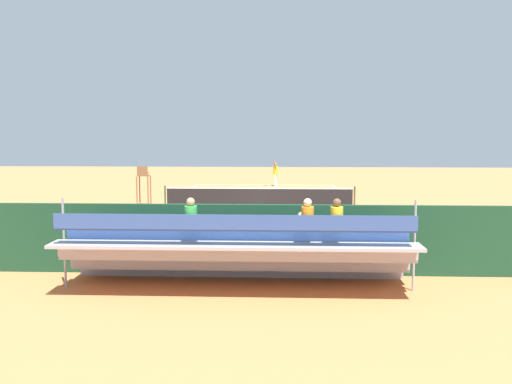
# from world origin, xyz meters

# --- Properties ---
(ground_plane) EXTENTS (60.00, 60.00, 0.00)m
(ground_plane) POSITION_xyz_m (0.00, 0.00, 0.00)
(ground_plane) COLOR #D17542
(court_line_markings) EXTENTS (10.10, 22.20, 0.01)m
(court_line_markings) POSITION_xyz_m (0.00, -0.04, 0.00)
(court_line_markings) COLOR white
(court_line_markings) RESTS_ON ground
(tennis_net) EXTENTS (10.30, 0.10, 1.07)m
(tennis_net) POSITION_xyz_m (0.00, 0.00, 0.50)
(tennis_net) COLOR black
(tennis_net) RESTS_ON ground
(backdrop_wall) EXTENTS (18.00, 0.16, 2.00)m
(backdrop_wall) POSITION_xyz_m (0.00, 14.00, 1.00)
(backdrop_wall) COLOR #194228
(backdrop_wall) RESTS_ON ground
(bleacher_stand) EXTENTS (9.06, 2.40, 2.48)m
(bleacher_stand) POSITION_xyz_m (-0.11, 15.38, 0.94)
(bleacher_stand) COLOR #9EA0A5
(bleacher_stand) RESTS_ON ground
(umpire_chair) EXTENTS (0.67, 0.67, 2.14)m
(umpire_chair) POSITION_xyz_m (6.20, 0.30, 1.31)
(umpire_chair) COLOR brown
(umpire_chair) RESTS_ON ground
(courtside_bench) EXTENTS (1.80, 0.40, 0.93)m
(courtside_bench) POSITION_xyz_m (-1.77, 13.27, 0.56)
(courtside_bench) COLOR #9E754C
(courtside_bench) RESTS_ON ground
(equipment_bag) EXTENTS (0.90, 0.36, 0.36)m
(equipment_bag) POSITION_xyz_m (-0.25, 13.40, 0.18)
(equipment_bag) COLOR #334C8C
(equipment_bag) RESTS_ON ground
(tennis_player) EXTENTS (0.42, 0.55, 1.93)m
(tennis_player) POSITION_xyz_m (-0.81, -10.23, 1.02)
(tennis_player) COLOR white
(tennis_player) RESTS_ON ground
(tennis_racket) EXTENTS (0.59, 0.38, 0.03)m
(tennis_racket) POSITION_xyz_m (-0.31, -10.54, 0.01)
(tennis_racket) COLOR black
(tennis_racket) RESTS_ON ground
(tennis_ball_near) EXTENTS (0.07, 0.07, 0.07)m
(tennis_ball_near) POSITION_xyz_m (-2.26, -7.49, 0.03)
(tennis_ball_near) COLOR #CCDB33
(tennis_ball_near) RESTS_ON ground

